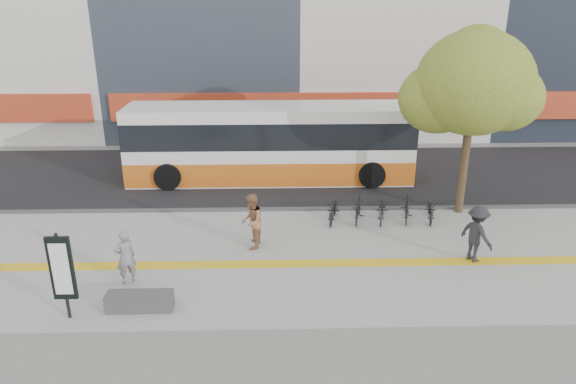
{
  "coord_description": "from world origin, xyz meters",
  "views": [
    {
      "loc": [
        0.71,
        -12.18,
        7.25
      ],
      "look_at": [
        1.09,
        2.0,
        1.89
      ],
      "focal_mm": 32.53,
      "sensor_mm": 36.0,
      "label": 1
    }
  ],
  "objects_px": {
    "street_tree": "(472,85)",
    "bus": "(270,145)",
    "signboard": "(62,270)",
    "seated_woman": "(125,257)",
    "bench": "(140,301)",
    "pedestrian_tan": "(252,221)",
    "pedestrian_dark": "(477,234)"
  },
  "relations": [
    {
      "from": "bench",
      "to": "pedestrian_tan",
      "type": "bearing_deg",
      "value": 51.66
    },
    {
      "from": "street_tree",
      "to": "pedestrian_tan",
      "type": "height_order",
      "value": "street_tree"
    },
    {
      "from": "bus",
      "to": "seated_woman",
      "type": "height_order",
      "value": "bus"
    },
    {
      "from": "pedestrian_dark",
      "to": "bus",
      "type": "bearing_deg",
      "value": 10.13
    },
    {
      "from": "bench",
      "to": "pedestrian_dark",
      "type": "xyz_separation_m",
      "value": [
        9.02,
        2.28,
        0.61
      ]
    },
    {
      "from": "bench",
      "to": "signboard",
      "type": "xyz_separation_m",
      "value": [
        -1.6,
        -0.31,
        1.06
      ]
    },
    {
      "from": "seated_woman",
      "to": "bench",
      "type": "bearing_deg",
      "value": 82.92
    },
    {
      "from": "street_tree",
      "to": "bus",
      "type": "height_order",
      "value": "street_tree"
    },
    {
      "from": "street_tree",
      "to": "pedestrian_dark",
      "type": "bearing_deg",
      "value": -101.5
    },
    {
      "from": "seated_woman",
      "to": "signboard",
      "type": "bearing_deg",
      "value": 26.06
    },
    {
      "from": "signboard",
      "to": "bench",
      "type": "bearing_deg",
      "value": 10.81
    },
    {
      "from": "signboard",
      "to": "pedestrian_tan",
      "type": "xyz_separation_m",
      "value": [
        4.2,
        3.59,
        -0.44
      ]
    },
    {
      "from": "signboard",
      "to": "pedestrian_tan",
      "type": "relative_size",
      "value": 1.29
    },
    {
      "from": "seated_woman",
      "to": "pedestrian_dark",
      "type": "bearing_deg",
      "value": 152.85
    },
    {
      "from": "bench",
      "to": "bus",
      "type": "bearing_deg",
      "value": 72.15
    },
    {
      "from": "signboard",
      "to": "street_tree",
      "type": "height_order",
      "value": "street_tree"
    },
    {
      "from": "bench",
      "to": "street_tree",
      "type": "relative_size",
      "value": 0.25
    },
    {
      "from": "bench",
      "to": "pedestrian_tan",
      "type": "distance_m",
      "value": 4.24
    },
    {
      "from": "bus",
      "to": "pedestrian_tan",
      "type": "bearing_deg",
      "value": -94.67
    },
    {
      "from": "bench",
      "to": "street_tree",
      "type": "distance_m",
      "value": 12.23
    },
    {
      "from": "signboard",
      "to": "pedestrian_dark",
      "type": "relative_size",
      "value": 1.31
    },
    {
      "from": "bench",
      "to": "seated_woman",
      "type": "height_order",
      "value": "seated_woman"
    },
    {
      "from": "seated_woman",
      "to": "pedestrian_tan",
      "type": "relative_size",
      "value": 0.88
    },
    {
      "from": "bus",
      "to": "pedestrian_tan",
      "type": "relative_size",
      "value": 6.77
    },
    {
      "from": "bus",
      "to": "signboard",
      "type": "bearing_deg",
      "value": -115.27
    },
    {
      "from": "signboard",
      "to": "bus",
      "type": "height_order",
      "value": "bus"
    },
    {
      "from": "seated_woman",
      "to": "pedestrian_dark",
      "type": "relative_size",
      "value": 0.89
    },
    {
      "from": "bus",
      "to": "seated_woman",
      "type": "distance_m",
      "value": 9.22
    },
    {
      "from": "street_tree",
      "to": "bus",
      "type": "bearing_deg",
      "value": 151.07
    },
    {
      "from": "pedestrian_dark",
      "to": "seated_woman",
      "type": "bearing_deg",
      "value": 67.44
    },
    {
      "from": "signboard",
      "to": "bus",
      "type": "bearing_deg",
      "value": 64.73
    },
    {
      "from": "pedestrian_tan",
      "to": "bus",
      "type": "bearing_deg",
      "value": -178.99
    }
  ]
}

